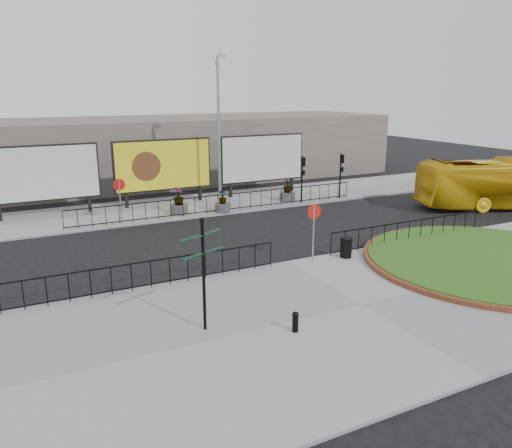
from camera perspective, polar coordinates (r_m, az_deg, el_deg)
ground at (r=21.46m, az=3.64°, el=-4.54°), size 90.00×90.00×0.00m
pavement_near at (r=17.63m, az=11.97°, el=-9.19°), size 30.00×10.00×0.12m
pavement_far at (r=31.95m, az=-7.28°, el=2.11°), size 44.00×6.00×0.12m
brick_edge at (r=23.34m, az=25.03°, el=-3.80°), size 10.40×10.40×0.18m
grass_lawn at (r=23.34m, az=25.04°, el=-3.75°), size 10.00×10.00×0.22m
railing_near_left at (r=18.80m, az=-11.92°, el=-5.60°), size 10.00×0.10×1.10m
railing_near_right at (r=24.84m, az=17.09°, el=-0.81°), size 9.00×0.10×1.10m
railing_far at (r=29.71m, az=-3.74°, el=2.41°), size 18.00×0.10×1.10m
speed_sign_far at (r=27.82m, az=-15.33°, el=3.64°), size 0.64×0.07×2.47m
speed_sign_near at (r=21.08m, az=6.62°, el=0.48°), size 0.64×0.07×2.47m
billboard_left at (r=30.76m, az=-23.22°, el=5.32°), size 6.20×0.31×4.10m
billboard_mid at (r=31.94m, az=-10.57°, el=6.61°), size 6.20×0.31×4.10m
billboard_right at (r=34.53m, az=0.72°, el=7.50°), size 6.20×0.31×4.10m
lamp_post at (r=30.83m, az=-4.26°, el=10.69°), size 0.74×0.18×9.23m
signal_pole_a at (r=31.97m, az=5.34°, el=5.91°), size 0.22×0.26×3.00m
signal_pole_b at (r=33.64m, az=9.70°, el=6.22°), size 0.22×0.26×3.00m
building_backdrop at (r=40.98m, az=-12.17°, el=8.25°), size 40.00×10.00×5.00m
fingerpost_sign at (r=14.88m, az=-6.05°, el=-4.49°), size 1.61×0.86×3.53m
bollard at (r=15.38m, az=4.52°, el=-10.95°), size 0.21×0.21×0.65m
litter_bin at (r=22.06m, az=10.26°, el=-2.65°), size 0.54×0.54×0.89m
bus at (r=34.82m, az=26.82°, el=4.17°), size 11.29×6.39×3.09m
planter_a at (r=29.59m, az=-8.81°, el=2.26°), size 1.04×1.04×1.59m
planter_b at (r=29.82m, az=-3.83°, el=2.25°), size 0.94×0.94×1.33m
planter_c at (r=32.82m, az=3.60°, el=3.64°), size 1.02×1.02×1.53m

